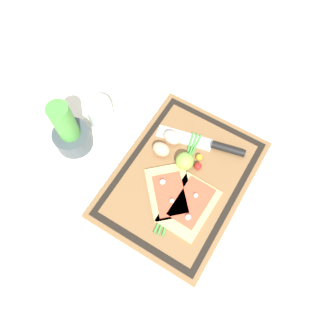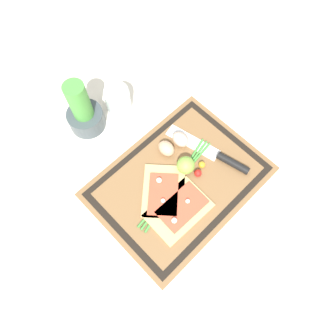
% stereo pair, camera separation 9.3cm
% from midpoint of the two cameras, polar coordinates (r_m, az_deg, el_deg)
% --- Properties ---
extents(ground_plane, '(6.00, 6.00, 0.00)m').
position_cam_midpoint_polar(ground_plane, '(0.95, 4.67, -2.88)').
color(ground_plane, silver).
extents(cutting_board, '(0.48, 0.36, 0.02)m').
position_cam_midpoint_polar(cutting_board, '(0.94, 4.71, -2.71)').
color(cutting_board, brown).
rests_on(cutting_board, ground_plane).
extents(pizza_slice_near, '(0.17, 0.12, 0.02)m').
position_cam_midpoint_polar(pizza_slice_near, '(0.90, 4.94, -7.60)').
color(pizza_slice_near, tan).
rests_on(pizza_slice_near, cutting_board).
extents(pizza_slice_far, '(0.19, 0.19, 0.02)m').
position_cam_midpoint_polar(pizza_slice_far, '(0.91, 2.12, -4.50)').
color(pizza_slice_far, tan).
rests_on(pizza_slice_far, cutting_board).
extents(knife, '(0.09, 0.27, 0.02)m').
position_cam_midpoint_polar(knife, '(0.97, 11.89, 1.59)').
color(knife, silver).
rests_on(knife, cutting_board).
extents(egg_brown, '(0.04, 0.05, 0.04)m').
position_cam_midpoint_polar(egg_brown, '(0.95, 2.49, 3.12)').
color(egg_brown, tan).
rests_on(egg_brown, cutting_board).
extents(egg_pink, '(0.04, 0.05, 0.04)m').
position_cam_midpoint_polar(egg_pink, '(0.97, 4.90, 4.71)').
color(egg_pink, beige).
rests_on(egg_pink, cutting_board).
extents(lime, '(0.05, 0.05, 0.05)m').
position_cam_midpoint_polar(lime, '(0.93, 5.95, 0.17)').
color(lime, '#7FB742').
rests_on(lime, cutting_board).
extents(cherry_tomato_red, '(0.02, 0.02, 0.02)m').
position_cam_midpoint_polar(cherry_tomato_red, '(0.94, 8.05, -1.21)').
color(cherry_tomato_red, red).
rests_on(cherry_tomato_red, cutting_board).
extents(cherry_tomato_yellow, '(0.02, 0.02, 0.02)m').
position_cam_midpoint_polar(cherry_tomato_yellow, '(0.95, 8.69, 0.26)').
color(cherry_tomato_yellow, gold).
rests_on(cherry_tomato_yellow, cutting_board).
extents(scallion_bunch, '(0.32, 0.09, 0.01)m').
position_cam_midpoint_polar(scallion_bunch, '(0.93, 4.07, -2.89)').
color(scallion_bunch, '#47933D').
rests_on(scallion_bunch, cutting_board).
extents(herb_pot, '(0.11, 0.11, 0.19)m').
position_cam_midpoint_polar(herb_pot, '(1.00, -11.90, 9.13)').
color(herb_pot, '#3D474C').
rests_on(herb_pot, ground_plane).
extents(sauce_jar, '(0.08, 0.08, 0.09)m').
position_cam_midpoint_polar(sauce_jar, '(1.04, -6.12, 11.28)').
color(sauce_jar, silver).
rests_on(sauce_jar, ground_plane).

